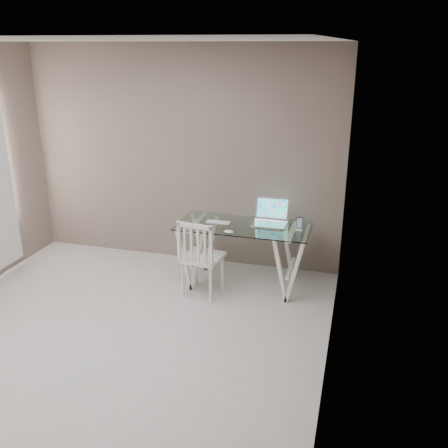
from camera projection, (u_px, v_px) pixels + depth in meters
name	position (u px, v px, depth m)	size (l,w,h in m)	color
room	(80.00, 169.00, 4.06)	(4.50, 4.52, 2.71)	#ACA9A5
desk	(243.00, 255.00, 5.75)	(1.50, 0.70, 0.75)	silver
chair	(200.00, 255.00, 5.44)	(0.46, 0.46, 0.91)	silver
laptop	(271.00, 217.00, 5.68)	(0.39, 0.34, 0.27)	silver
keyboard	(218.00, 222.00, 5.70)	(0.29, 0.12, 0.01)	silver
mouse	(229.00, 232.00, 5.38)	(0.11, 0.06, 0.03)	white
phone_dock	(299.00, 226.00, 5.47)	(0.08, 0.08, 0.14)	white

